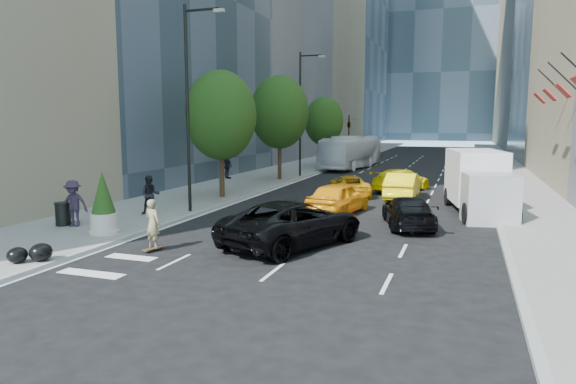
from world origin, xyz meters
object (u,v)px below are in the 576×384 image
at_px(black_sedan_mercedes, 408,212).
at_px(box_truck, 479,182).
at_px(skateboarder, 153,227).
at_px(trash_can, 63,214).
at_px(black_sedan_lincoln, 293,223).
at_px(planter_shrub, 103,204).
at_px(city_bus, 351,152).

xyz_separation_m(black_sedan_mercedes, box_truck, (2.94, 4.51, 0.92)).
distance_m(skateboarder, trash_can, 6.29).
xyz_separation_m(skateboarder, box_truck, (11.11, 11.84, 0.72)).
xyz_separation_m(black_sedan_lincoln, black_sedan_mercedes, (3.70, 4.87, -0.17)).
distance_m(black_sedan_lincoln, planter_shrub, 7.74).
bearing_deg(planter_shrub, trash_can, 164.85).
bearing_deg(city_bus, planter_shrub, -88.27).
relative_size(trash_can, planter_shrub, 0.38).
relative_size(skateboarder, trash_can, 1.85).
xyz_separation_m(trash_can, planter_shrub, (2.76, -0.75, 0.72)).
bearing_deg(black_sedan_lincoln, trash_can, 24.15).
xyz_separation_m(black_sedan_mercedes, city_bus, (-8.48, 27.37, 0.93)).
bearing_deg(trash_can, skateboarder, -19.17).
xyz_separation_m(skateboarder, city_bus, (-0.31, 34.70, 0.73)).
distance_m(black_sedan_mercedes, planter_shrub, 12.86).
bearing_deg(city_bus, black_sedan_lincoln, -74.94).
relative_size(black_sedan_lincoln, planter_shrub, 2.44).
distance_m(box_truck, planter_shrub, 17.75).
bearing_deg(black_sedan_mercedes, trash_can, 5.75).
height_order(box_truck, planter_shrub, box_truck).
height_order(city_bus, planter_shrub, city_bus).
height_order(skateboarder, trash_can, skateboarder).
distance_m(black_sedan_lincoln, black_sedan_mercedes, 6.12).
bearing_deg(planter_shrub, black_sedan_lincoln, 8.47).
relative_size(black_sedan_lincoln, black_sedan_mercedes, 1.30).
relative_size(black_sedan_lincoln, box_truck, 0.89).
bearing_deg(planter_shrub, skateboarder, -22.51).
bearing_deg(black_sedan_lincoln, box_truck, -103.30).
distance_m(black_sedan_lincoln, trash_can, 10.41).
relative_size(black_sedan_lincoln, trash_can, 6.41).
height_order(trash_can, planter_shrub, planter_shrub).
distance_m(black_sedan_lincoln, box_truck, 11.52).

